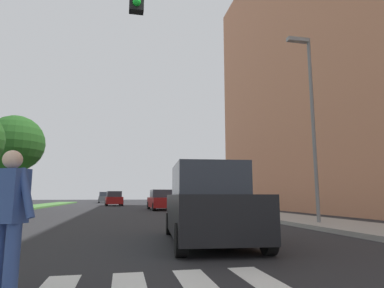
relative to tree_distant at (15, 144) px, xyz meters
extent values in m
plane|color=#262628|center=(8.19, -1.70, -5.25)|extent=(140.00, 140.00, 0.00)
cube|color=silver|center=(10.44, -23.95, -5.25)|extent=(0.45, 2.20, 0.01)
cylinder|color=#4C3823|center=(0.00, 0.00, -3.21)|extent=(0.36, 0.36, 3.78)
sphere|color=#1E4C19|center=(0.00, 0.00, 0.02)|extent=(4.46, 4.46, 4.46)
cube|color=tan|center=(25.95, -9.70, 6.70)|extent=(10.78, 38.73, 23.89)
cube|color=#9E9991|center=(16.43, -3.70, -5.17)|extent=(3.00, 64.00, 0.15)
sphere|color=#19D833|center=(8.67, -22.26, -0.41)|extent=(0.16, 0.16, 0.16)
cylinder|color=slate|center=(15.93, -16.52, -1.35)|extent=(0.14, 0.14, 7.50)
cube|color=gray|center=(15.43, -16.52, 2.30)|extent=(0.90, 0.24, 0.16)
cylinder|color=#334C8C|center=(7.34, -24.03, -4.82)|extent=(0.22, 0.22, 0.85)
cube|color=#334C8C|center=(7.24, -23.98, -4.09)|extent=(0.45, 0.40, 0.62)
cylinder|color=#334C8C|center=(7.45, -24.09, -4.06)|extent=(0.27, 0.21, 0.58)
sphere|color=beige|center=(7.24, -23.98, -3.67)|extent=(0.30, 0.30, 0.22)
cube|color=black|center=(10.66, -19.99, -4.55)|extent=(2.27, 4.74, 0.96)
cube|color=#2D333D|center=(10.68, -19.76, -3.67)|extent=(1.88, 2.66, 0.79)
cylinder|color=black|center=(11.37, -21.91, -4.93)|extent=(0.27, 0.66, 0.64)
cylinder|color=black|center=(9.64, -21.76, -4.93)|extent=(0.27, 0.66, 0.64)
cylinder|color=black|center=(11.68, -18.22, -4.93)|extent=(0.27, 0.66, 0.64)
cylinder|color=black|center=(9.95, -18.07, -4.93)|extent=(0.27, 0.66, 0.64)
cube|color=maroon|center=(11.62, -0.98, -4.64)|extent=(1.94, 4.63, 0.78)
cube|color=#2D333D|center=(11.61, -0.75, -3.94)|extent=(1.65, 2.11, 0.63)
cylinder|color=black|center=(12.49, -2.79, -4.93)|extent=(0.24, 0.65, 0.64)
cylinder|color=black|center=(10.86, -2.85, -4.93)|extent=(0.24, 0.65, 0.64)
cylinder|color=black|center=(12.37, 0.88, -4.93)|extent=(0.24, 0.65, 0.64)
cylinder|color=black|center=(10.74, 0.83, -4.93)|extent=(0.24, 0.65, 0.64)
cube|color=maroon|center=(7.53, 11.31, -4.64)|extent=(2.17, 4.64, 0.78)
cube|color=#2D333D|center=(7.55, 11.09, -3.93)|extent=(1.75, 2.15, 0.64)
cylinder|color=black|center=(6.56, 13.05, -4.93)|extent=(0.27, 0.66, 0.64)
cylinder|color=black|center=(8.21, 13.18, -4.93)|extent=(0.27, 0.66, 0.64)
cylinder|color=black|center=(6.85, 9.45, -4.93)|extent=(0.27, 0.66, 0.64)
cylinder|color=black|center=(8.50, 9.58, -4.93)|extent=(0.27, 0.66, 0.64)
cube|color=#474C51|center=(5.69, 26.64, -4.62)|extent=(2.14, 4.27, 0.82)
cube|color=#2D333D|center=(5.71, 26.44, -3.87)|extent=(1.75, 1.98, 0.67)
cylinder|color=black|center=(4.73, 28.20, -4.93)|extent=(0.27, 0.65, 0.64)
cylinder|color=black|center=(6.41, 28.33, -4.93)|extent=(0.27, 0.65, 0.64)
cylinder|color=black|center=(4.97, 24.96, -4.93)|extent=(0.27, 0.65, 0.64)
cylinder|color=black|center=(6.65, 25.08, -4.93)|extent=(0.27, 0.65, 0.64)
camera|label=1|loc=(8.52, -28.17, -4.09)|focal=30.79mm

